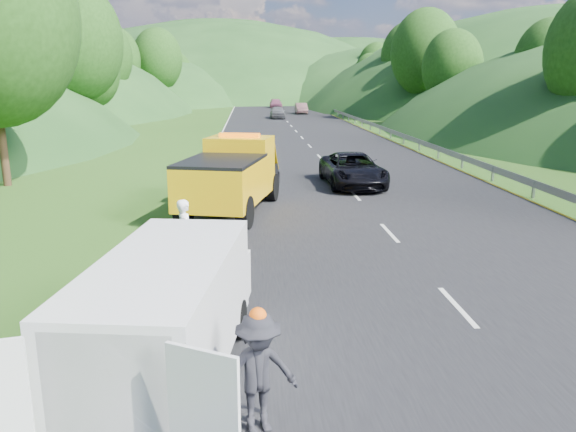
{
  "coord_description": "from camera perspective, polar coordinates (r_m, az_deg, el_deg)",
  "views": [
    {
      "loc": [
        -1.46,
        -13.07,
        4.83
      ],
      "look_at": [
        -0.46,
        1.3,
        1.3
      ],
      "focal_mm": 35.0,
      "sensor_mm": 36.0,
      "label": 1
    }
  ],
  "objects": [
    {
      "name": "ground",
      "position": [
        14.01,
        2.24,
        -6.4
      ],
      "size": [
        320.0,
        320.0,
        0.0
      ],
      "primitive_type": "plane",
      "color": "#38661E",
      "rests_on": "ground"
    },
    {
      "name": "road_surface",
      "position": [
        53.48,
        0.83,
        8.61
      ],
      "size": [
        14.0,
        200.0,
        0.02
      ],
      "primitive_type": "cube",
      "color": "black",
      "rests_on": "ground"
    },
    {
      "name": "guardrail",
      "position": [
        66.79,
        6.25,
        9.55
      ],
      "size": [
        0.06,
        140.0,
        1.52
      ],
      "primitive_type": "cube",
      "color": "gray",
      "rests_on": "ground"
    },
    {
      "name": "tree_line_left",
      "position": [
        75.3,
        -17.69,
        9.46
      ],
      "size": [
        14.0,
        140.0,
        14.0
      ],
      "primitive_type": null,
      "color": "#29591A",
      "rests_on": "ground"
    },
    {
      "name": "tree_line_right",
      "position": [
        77.21,
        14.71,
        9.75
      ],
      "size": [
        14.0,
        140.0,
        14.0
      ],
      "primitive_type": null,
      "color": "#29591A",
      "rests_on": "ground"
    },
    {
      "name": "hills_backdrop",
      "position": [
        148.06,
        -0.92,
        11.91
      ],
      "size": [
        201.0,
        288.6,
        44.0
      ],
      "primitive_type": null,
      "color": "#2D5B23",
      "rests_on": "ground"
    },
    {
      "name": "tow_truck",
      "position": [
        20.75,
        -5.72,
        4.12
      ],
      "size": [
        3.88,
        6.91,
        2.81
      ],
      "rotation": [
        0.0,
        0.0,
        -0.24
      ],
      "color": "black",
      "rests_on": "ground"
    },
    {
      "name": "white_van",
      "position": [
        9.39,
        -11.98,
        -9.26
      ],
      "size": [
        3.39,
        6.29,
        2.13
      ],
      "rotation": [
        0.0,
        0.0,
        -0.14
      ],
      "color": "black",
      "rests_on": "ground"
    },
    {
      "name": "woman",
      "position": [
        15.02,
        -10.21,
        -5.21
      ],
      "size": [
        0.67,
        0.78,
        1.82
      ],
      "primitive_type": "imported",
      "rotation": [
        0.0,
        0.0,
        1.89
      ],
      "color": "white",
      "rests_on": "ground"
    },
    {
      "name": "child",
      "position": [
        13.0,
        -8.58,
        -8.2
      ],
      "size": [
        0.61,
        0.58,
        0.98
      ],
      "primitive_type": "imported",
      "rotation": [
        0.0,
        0.0,
        -0.63
      ],
      "color": "tan",
      "rests_on": "ground"
    },
    {
      "name": "worker",
      "position": [
        8.47,
        -2.92,
        -21.04
      ],
      "size": [
        1.3,
        1.03,
        1.77
      ],
      "primitive_type": "imported",
      "rotation": [
        0.0,
        0.0,
        0.37
      ],
      "color": "black",
      "rests_on": "ground"
    },
    {
      "name": "suitcase",
      "position": [
        14.44,
        -16.57,
        -5.14
      ],
      "size": [
        0.39,
        0.24,
        0.59
      ],
      "primitive_type": "cube",
      "rotation": [
        0.0,
        0.0,
        0.11
      ],
      "color": "#5F5C47",
      "rests_on": "ground"
    },
    {
      "name": "passing_suv",
      "position": [
        26.23,
        6.55,
        3.07
      ],
      "size": [
        2.63,
        5.42,
        1.49
      ],
      "primitive_type": "imported",
      "rotation": [
        0.0,
        0.0,
        0.03
      ],
      "color": "black",
      "rests_on": "ground"
    },
    {
      "name": "dist_car_a",
      "position": [
        70.81,
        -1.07,
        9.87
      ],
      "size": [
        1.79,
        4.45,
        1.52
      ],
      "primitive_type": "imported",
      "color": "#46474B",
      "rests_on": "ground"
    },
    {
      "name": "dist_car_b",
      "position": [
        80.57,
        1.35,
        10.34
      ],
      "size": [
        1.56,
        4.47,
        1.47
      ],
      "primitive_type": "imported",
      "color": "brown",
      "rests_on": "ground"
    },
    {
      "name": "dist_car_c",
      "position": [
        97.07,
        -1.24,
        10.92
      ],
      "size": [
        2.01,
        4.95,
        1.44
      ],
      "primitive_type": "imported",
      "color": "#8D4663",
      "rests_on": "ground"
    }
  ]
}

